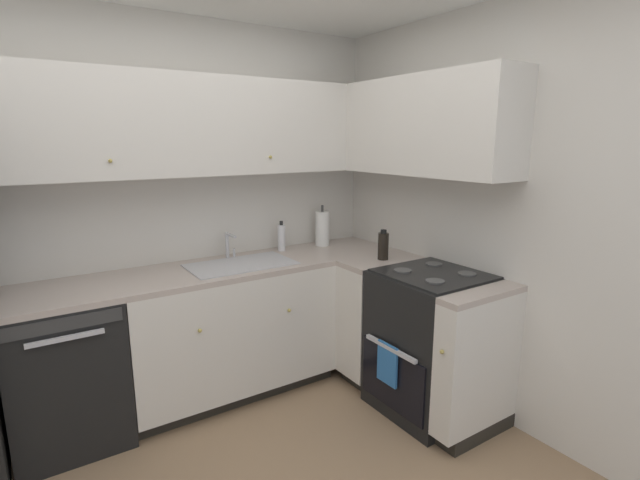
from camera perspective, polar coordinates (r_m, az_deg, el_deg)
wall_back at (r=3.29m, az=-20.75°, el=3.10°), size 3.54×0.05×2.52m
wall_right at (r=2.91m, az=24.68°, el=1.67°), size 0.05×3.41×2.52m
dishwasher at (r=3.14m, az=-28.59°, el=-13.81°), size 0.60×0.63×0.87m
lower_cabinets_back at (r=3.34m, az=-11.09°, el=-10.88°), size 1.38×0.62×0.87m
countertop_back at (r=3.19m, az=-11.44°, el=-3.42°), size 2.59×0.60×0.03m
lower_cabinets_right at (r=3.27m, az=10.87°, el=-11.37°), size 0.62×1.07×0.87m
countertop_right at (r=3.12m, az=11.16°, el=-3.76°), size 0.60×1.07×0.03m
oven_range at (r=3.16m, az=13.36°, el=-11.92°), size 0.68×0.62×1.06m
upper_cabinets_back at (r=3.15m, az=-15.93°, el=13.25°), size 2.27×0.34×0.62m
upper_cabinets_right at (r=3.26m, az=10.76°, el=13.44°), size 0.32×1.61×0.62m
sink at (r=3.20m, az=-9.61°, el=-3.70°), size 0.70×0.40×0.10m
faucet at (r=3.35m, az=-11.06°, el=-0.32°), size 0.07×0.16×0.19m
soap_bottle at (r=3.53m, az=-4.73°, el=0.32°), size 0.06×0.06×0.23m
paper_towel_roll at (r=3.69m, az=0.28°, el=1.42°), size 0.11×0.11×0.33m
oil_bottle at (r=3.29m, az=7.74°, el=-0.70°), size 0.07×0.07×0.21m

